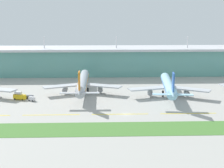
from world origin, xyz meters
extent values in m
plane|color=#A8A59E|center=(0.00, 0.00, 0.00)|extent=(600.00, 600.00, 0.00)
cube|color=#5B9E93|center=(0.00, 109.61, 9.92)|extent=(280.00, 28.00, 19.83)
cube|color=silver|center=(0.00, 109.61, 20.73)|extent=(288.00, 34.00, 1.80)
cylinder|color=silver|center=(-56.00, 104.01, 26.13)|extent=(0.90, 0.90, 9.00)
cylinder|color=silver|center=(0.00, 104.01, 26.13)|extent=(0.90, 0.90, 9.00)
cylinder|color=silver|center=(56.00, 104.01, 26.13)|extent=(0.90, 0.90, 9.00)
cylinder|color=#ADB2BC|center=(-23.64, 47.07, 6.50)|extent=(6.06, 59.43, 5.80)
cone|color=#ADB2BC|center=(-23.50, 78.78, 6.50)|extent=(5.53, 4.02, 5.51)
cone|color=#ADB2BC|center=(-23.78, 14.37, 7.70)|extent=(4.96, 6.65, 5.72)
cube|color=orange|center=(-23.78, 15.37, 14.15)|extent=(0.73, 6.40, 9.50)
cube|color=#ADB2BC|center=(-29.28, 14.90, 7.50)|extent=(10.01, 3.24, 0.36)
cube|color=#ADB2BC|center=(-18.28, 14.85, 7.50)|extent=(10.01, 3.24, 0.36)
cube|color=#B7BABF|center=(-35.66, 42.70, 5.20)|extent=(24.81, 15.21, 0.70)
cylinder|color=gray|center=(-34.45, 44.14, 2.40)|extent=(3.22, 4.51, 3.20)
cube|color=#B7BABF|center=(-11.66, 42.60, 5.20)|extent=(24.79, 15.38, 0.70)
cylinder|color=gray|center=(-12.85, 44.05, 2.40)|extent=(3.22, 4.51, 3.20)
cylinder|color=black|center=(-23.54, 69.35, 1.80)|extent=(0.70, 0.70, 3.60)
cylinder|color=black|center=(-26.85, 44.09, 1.80)|extent=(1.10, 1.10, 3.60)
cylinder|color=black|center=(-20.45, 44.06, 1.80)|extent=(1.10, 1.10, 3.60)
cube|color=orange|center=(-23.64, 47.07, 6.90)|extent=(6.07, 53.49, 0.60)
cylinder|color=#9ED1EA|center=(28.05, 37.33, 6.50)|extent=(11.36, 51.06, 5.80)
cone|color=#9ED1EA|center=(31.07, 64.53, 6.50)|extent=(5.92, 4.58, 5.51)
cone|color=#9ED1EA|center=(24.93, 9.14, 7.70)|extent=(5.63, 7.13, 5.72)
cube|color=#2D5BB7|center=(25.04, 10.13, 14.15)|extent=(1.40, 6.44, 9.50)
cube|color=#9ED1EA|center=(19.51, 10.24, 7.50)|extent=(10.29, 4.28, 0.36)
cube|color=#9ED1EA|center=(30.45, 9.03, 7.50)|extent=(10.29, 4.28, 0.36)
cube|color=#B7BABF|center=(15.64, 34.26, 5.20)|extent=(24.94, 13.03, 0.70)
cylinder|color=gray|center=(16.99, 35.56, 2.40)|extent=(3.68, 4.83, 3.20)
cube|color=#B7BABF|center=(39.49, 31.61, 5.20)|extent=(24.35, 17.37, 0.70)
cylinder|color=gray|center=(38.46, 33.18, 2.40)|extent=(3.68, 4.83, 3.20)
cylinder|color=black|center=(30.15, 56.24, 1.80)|extent=(0.70, 0.70, 3.60)
cylinder|color=black|center=(24.54, 34.70, 1.80)|extent=(1.10, 1.10, 3.60)
cylinder|color=black|center=(30.90, 34.00, 1.80)|extent=(1.10, 1.10, 3.60)
cube|color=#2D5BB7|center=(28.05, 37.33, 6.90)|extent=(10.84, 46.02, 0.60)
cube|color=yellow|center=(-37.00, 0.37, 0.02)|extent=(28.00, 0.70, 0.04)
cube|color=yellow|center=(-3.00, 0.37, 0.02)|extent=(28.00, 0.70, 0.04)
cube|color=yellow|center=(31.00, 0.37, 0.02)|extent=(28.00, 0.70, 0.04)
cube|color=#477A33|center=(0.00, -20.99, 0.05)|extent=(300.00, 18.00, 0.10)
cube|color=#333842|center=(-54.14, 32.80, 1.15)|extent=(4.61, 2.81, 1.40)
cylinder|color=black|center=(-52.51, 33.73, 0.45)|extent=(0.93, 0.43, 0.90)
cylinder|color=black|center=(-52.71, 31.58, 0.45)|extent=(0.93, 0.43, 0.90)
cylinder|color=black|center=(-55.57, 34.02, 0.45)|extent=(0.93, 0.43, 0.90)
cylinder|color=black|center=(-55.78, 31.87, 0.45)|extent=(0.93, 0.43, 0.90)
cube|color=gold|center=(-59.11, 30.43, 1.75)|extent=(7.65, 5.00, 2.60)
cylinder|color=silver|center=(-59.86, 30.72, 3.95)|extent=(4.45, 3.30, 2.00)
cylinder|color=black|center=(-56.34, 30.63, 0.45)|extent=(0.97, 0.65, 0.90)
cylinder|color=black|center=(-57.18, 28.44, 0.45)|extent=(0.97, 0.65, 0.90)
cylinder|color=black|center=(-61.05, 32.43, 0.45)|extent=(0.97, 0.65, 0.90)
cylinder|color=black|center=(-61.89, 30.24, 0.45)|extent=(0.97, 0.65, 0.90)
cube|color=silver|center=(-51.58, 27.13, 1.25)|extent=(4.02, 3.20, 1.60)
cube|color=silver|center=(-51.58, 27.13, 2.40)|extent=(3.70, 3.04, 0.16)
cylinder|color=black|center=(-50.09, 27.30, 0.45)|extent=(0.96, 0.71, 0.90)
cylinder|color=black|center=(-50.80, 25.85, 0.45)|extent=(0.96, 0.71, 0.90)
cylinder|color=black|center=(-52.35, 28.41, 0.45)|extent=(0.96, 0.71, 0.90)
cylinder|color=black|center=(-53.06, 26.95, 0.45)|extent=(0.96, 0.71, 0.90)
camera|label=1|loc=(-12.56, -159.10, 49.81)|focal=54.10mm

